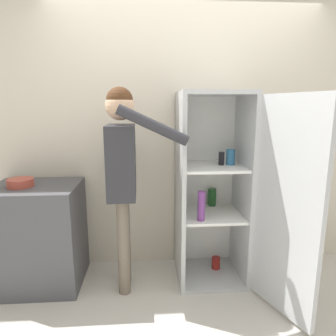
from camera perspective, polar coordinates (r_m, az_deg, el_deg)
name	(u,v)px	position (r m, az deg, el deg)	size (l,w,h in m)	color
ground_plane	(199,323)	(2.51, 5.95, -27.28)	(12.00, 12.00, 0.00)	beige
wall_back	(184,138)	(2.94, 3.14, 5.79)	(7.00, 0.06, 2.55)	beige
refrigerator	(225,192)	(2.66, 10.79, -4.42)	(0.86, 1.15, 1.70)	#B7BABC
person	(123,163)	(2.47, -8.63, 0.90)	(0.64, 0.53, 1.73)	#726656
counter	(38,235)	(2.94, -23.46, -11.71)	(0.74, 0.61, 0.91)	#4C4C51
bowl	(20,183)	(2.81, -26.29, -2.53)	(0.21, 0.21, 0.07)	#B24738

